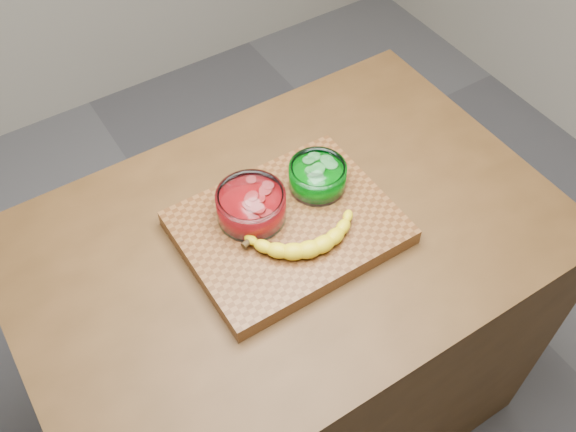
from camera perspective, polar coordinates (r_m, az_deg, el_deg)
ground at (r=2.19m, az=-0.00°, el=-16.08°), size 3.50×3.50×0.00m
counter at (r=1.78m, az=-0.00°, el=-10.41°), size 1.20×0.80×0.90m
cutting_board at (r=1.39m, az=-0.00°, el=-1.04°), size 0.45×0.35×0.04m
bowl_red at (r=1.36m, az=-3.29°, el=0.90°), size 0.15×0.15×0.07m
bowl_green at (r=1.42m, az=2.64°, el=3.53°), size 0.13×0.13×0.06m
banana at (r=1.33m, az=1.47°, el=-1.51°), size 0.27×0.15×0.04m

